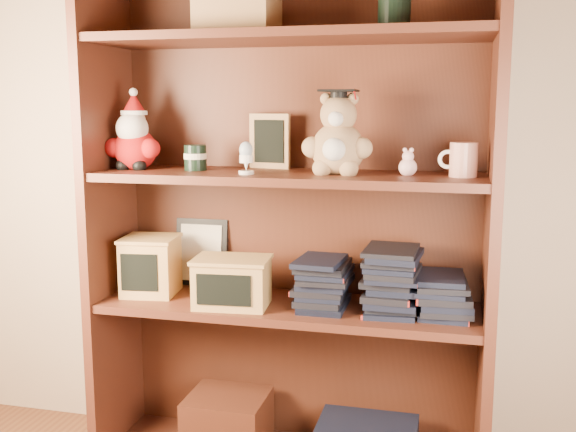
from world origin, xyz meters
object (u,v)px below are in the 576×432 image
(grad_teddy_bear, at_px, (338,141))
(teacher_mug, at_px, (463,160))
(bookcase, at_px, (291,227))
(treats_box, at_px, (151,265))

(grad_teddy_bear, xyz_separation_m, teacher_mug, (0.35, 0.01, -0.05))
(grad_teddy_bear, bearing_deg, teacher_mug, 1.23)
(bookcase, relative_size, treats_box, 8.43)
(treats_box, bearing_deg, teacher_mug, 0.05)
(bookcase, bearing_deg, treats_box, -173.46)
(bookcase, height_order, teacher_mug, bookcase)
(bookcase, relative_size, grad_teddy_bear, 6.44)
(grad_teddy_bear, height_order, teacher_mug, grad_teddy_bear)
(bookcase, distance_m, grad_teddy_bear, 0.31)
(bookcase, height_order, grad_teddy_bear, bookcase)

